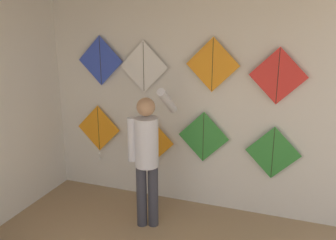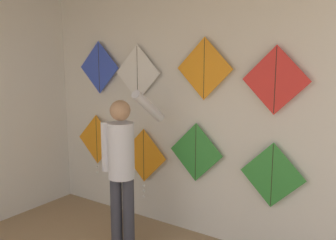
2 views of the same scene
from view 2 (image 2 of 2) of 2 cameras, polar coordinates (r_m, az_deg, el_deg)
The scene contains 10 objects.
back_panel at distance 4.26m, azimuth 1.06°, elevation 1.68°, with size 4.41×0.06×2.80m, color silver.
shopkeeper at distance 3.87m, azimuth -7.01°, elevation -6.21°, with size 0.41×0.64×1.67m.
kite_0 at distance 5.01m, azimuth -10.79°, elevation -3.16°, with size 0.65×0.04×0.79m.
kite_1 at distance 4.54m, azimuth -3.71°, elevation -5.82°, with size 0.65×0.04×0.86m.
kite_2 at distance 4.10m, azimuth 4.25°, elevation -4.94°, with size 0.65×0.01×0.65m.
kite_3 at distance 3.80m, azimuth 15.57°, elevation -8.11°, with size 0.65×0.01×0.65m.
kite_4 at distance 4.83m, azimuth -10.46°, elevation 7.88°, with size 0.65×0.01×0.65m.
kite_5 at distance 4.42m, azimuth -4.68°, elevation 7.19°, with size 0.65×0.01×0.65m.
kite_6 at distance 3.92m, azimuth 5.54°, elevation 7.79°, with size 0.65×0.01×0.65m.
kite_7 at distance 3.63m, azimuth 16.05°, elevation 5.84°, with size 0.65×0.01×0.65m.
Camera 2 is at (2.31, 0.01, 2.01)m, focal length 40.00 mm.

